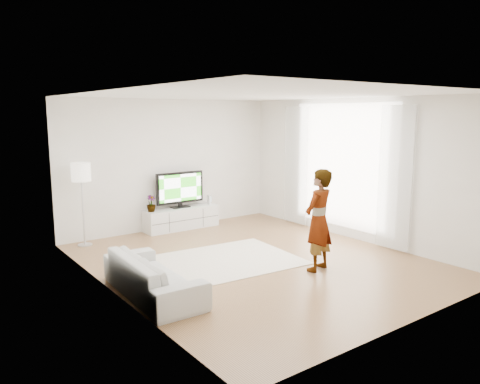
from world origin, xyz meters
TOP-DOWN VIEW (x-y plane):
  - floor at (0.00, 0.00)m, footprint 6.00×6.00m
  - ceiling at (0.00, 0.00)m, footprint 6.00×6.00m
  - wall_left at (-2.50, 0.00)m, footprint 0.02×6.00m
  - wall_right at (2.50, 0.00)m, footprint 0.02×6.00m
  - wall_back at (0.00, 3.00)m, footprint 5.00×0.02m
  - wall_front at (0.00, -3.00)m, footprint 5.00×0.02m
  - window at (2.48, 0.30)m, footprint 0.01×2.60m
  - curtain_near at (2.40, -1.00)m, footprint 0.04×0.70m
  - curtain_far at (2.40, 1.60)m, footprint 0.04×0.70m
  - media_console at (0.11, 2.76)m, footprint 1.67×0.47m
  - television at (0.11, 2.79)m, footprint 1.12×0.22m
  - game_console at (0.84, 2.76)m, footprint 0.07×0.15m
  - potted_plant at (-0.60, 2.77)m, footprint 0.22×0.22m
  - rug at (-0.51, 0.32)m, footprint 2.73×2.06m
  - player at (0.49, -0.98)m, footprint 0.68×0.54m
  - sofa at (-2.08, -0.33)m, footprint 0.84×1.97m
  - floor_lamp at (-2.04, 2.70)m, footprint 0.35×0.35m

SIDE VIEW (x-z plane):
  - floor at x=0.00m, z-range 0.00..0.00m
  - rug at x=-0.51m, z-range 0.00..0.01m
  - media_console at x=0.11m, z-range 0.00..0.47m
  - sofa at x=-2.08m, z-range 0.00..0.57m
  - game_console at x=0.84m, z-range 0.47..0.67m
  - potted_plant at x=-0.60m, z-range 0.47..0.81m
  - player at x=0.49m, z-range 0.01..1.65m
  - television at x=0.11m, z-range 0.50..1.28m
  - floor_lamp at x=-2.04m, z-range 0.55..2.14m
  - curtain_near at x=2.40m, z-range 0.05..2.65m
  - curtain_far at x=2.40m, z-range 0.05..2.65m
  - wall_left at x=-2.50m, z-range 0.00..2.80m
  - wall_right at x=2.50m, z-range 0.00..2.80m
  - wall_back at x=0.00m, z-range 0.00..2.80m
  - wall_front at x=0.00m, z-range 0.00..2.80m
  - window at x=2.48m, z-range 0.20..2.70m
  - ceiling at x=0.00m, z-range 2.80..2.80m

